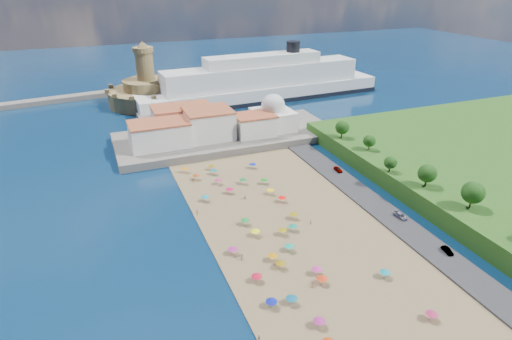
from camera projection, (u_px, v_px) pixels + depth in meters
name	position (u px, v px, depth m)	size (l,w,h in m)	color
ground	(277.00, 237.00, 113.74)	(700.00, 700.00, 0.00)	#071938
terrace	(227.00, 136.00, 177.85)	(90.00, 36.00, 3.00)	#59544C
jetty	(159.00, 119.00, 200.05)	(18.00, 70.00, 2.40)	#59544C
waterfront_buildings	(195.00, 125.00, 171.32)	(57.00, 29.00, 11.00)	silver
domed_building	(273.00, 115.00, 179.69)	(16.00, 16.00, 15.00)	silver
fortress	(148.00, 92.00, 222.96)	(40.00, 40.00, 32.40)	olive
cruise_ship	(263.00, 84.00, 230.06)	(137.11, 26.96, 29.76)	black
beach_parasols	(286.00, 251.00, 104.31)	(32.57, 114.82, 2.20)	gray
beachgoers	(260.00, 241.00, 109.90)	(33.51, 90.87, 1.82)	tan
parked_cars	(383.00, 203.00, 127.47)	(2.34, 54.98, 1.39)	gray
hillside_trees	(448.00, 185.00, 119.11)	(10.85, 107.64, 7.77)	#382314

